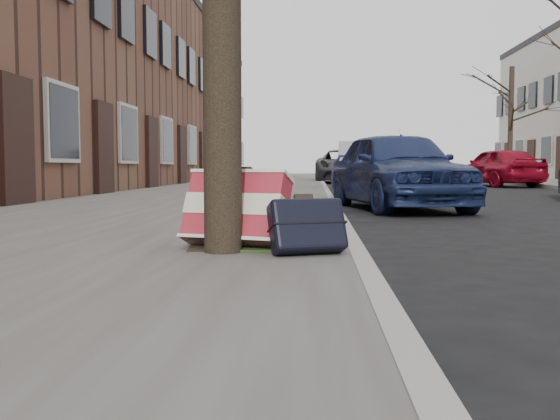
# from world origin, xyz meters

# --- Properties ---
(near_sidewalk) EXTENTS (5.00, 70.00, 0.12)m
(near_sidewalk) POSITION_xyz_m (-3.70, 15.00, 0.06)
(near_sidewalk) COLOR #67635D
(near_sidewalk) RESTS_ON ground
(house_near) EXTENTS (6.80, 40.00, 7.00)m
(house_near) POSITION_xyz_m (-9.60, 16.00, 3.50)
(house_near) COLOR brown
(house_near) RESTS_ON ground
(dirt_patch) EXTENTS (0.85, 0.85, 0.02)m
(dirt_patch) POSITION_xyz_m (-2.00, 1.20, 0.13)
(dirt_patch) COLOR black
(dirt_patch) RESTS_ON near_sidewalk
(suitcase_red) EXTENTS (0.81, 0.60, 0.56)m
(suitcase_red) POSITION_xyz_m (-2.11, 1.01, 0.40)
(suitcase_red) COLOR maroon
(suitcase_red) RESTS_ON near_sidewalk
(suitcase_navy) EXTENTS (0.57, 0.45, 0.39)m
(suitcase_navy) POSITION_xyz_m (-1.60, 0.69, 0.32)
(suitcase_navy) COLOR black
(suitcase_navy) RESTS_ON near_sidewalk
(car_near_front) EXTENTS (2.31, 4.10, 1.32)m
(car_near_front) POSITION_xyz_m (-0.21, 6.97, 0.66)
(car_near_front) COLOR navy
(car_near_front) RESTS_ON ground
(car_near_mid) EXTENTS (1.75, 4.43, 1.43)m
(car_near_mid) POSITION_xyz_m (-0.12, 14.52, 0.72)
(car_near_mid) COLOR #B2B5BA
(car_near_mid) RESTS_ON ground
(car_near_back) EXTENTS (2.40, 5.18, 1.44)m
(car_near_back) POSITION_xyz_m (-0.34, 23.83, 0.72)
(car_near_back) COLOR #323236
(car_near_back) RESTS_ON ground
(car_far_back) EXTENTS (2.60, 4.27, 1.36)m
(car_far_back) POSITION_xyz_m (4.82, 18.80, 0.68)
(car_far_back) COLOR maroon
(car_far_back) RESTS_ON ground
(tree_far_c) EXTENTS (0.22, 0.22, 5.03)m
(tree_far_c) POSITION_xyz_m (7.20, 25.23, 2.63)
(tree_far_c) COLOR black
(tree_far_c) RESTS_ON far_sidewalk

